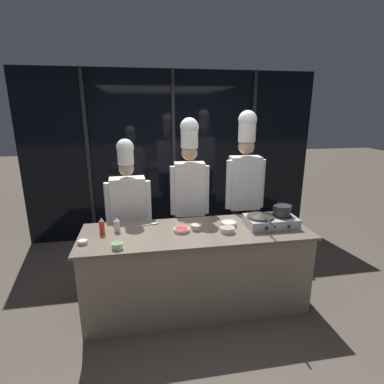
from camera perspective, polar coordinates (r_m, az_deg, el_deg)
ground_plane at (r=3.59m, az=0.74°, el=-20.41°), size 24.00×24.00×0.00m
window_wall_back at (r=4.94m, az=-3.53°, el=6.70°), size 4.69×0.09×2.70m
demo_counter at (r=3.35m, az=0.76°, el=-14.28°), size 2.38×0.80×0.88m
portable_stove at (r=3.36m, az=14.78°, el=-5.40°), size 0.54×0.34×0.12m
frying_pan at (r=3.28m, az=12.95°, el=-4.31°), size 0.29×0.50×0.04m
stock_pot at (r=3.37m, az=16.83°, el=-3.29°), size 0.21×0.18×0.11m
squeeze_bottle_chili at (r=3.17m, az=-16.80°, el=-6.27°), size 0.05×0.05×0.18m
squeeze_bottle_clear at (r=3.20m, az=-14.13°, el=-6.11°), size 0.06×0.06×0.15m
prep_bowl_shrimp at (r=3.17m, az=0.81°, el=-6.63°), size 0.11×0.11×0.06m
prep_bowl_onion at (r=3.03m, az=-20.09°, el=-8.90°), size 0.09×0.09×0.04m
prep_bowl_bean_sprouts at (r=3.30m, az=6.99°, el=-5.94°), size 0.17×0.17×0.05m
prep_bowl_scallions at (r=2.84m, az=-14.06°, el=-9.83°), size 0.10×0.10×0.06m
prep_bowl_bell_pepper at (r=3.12m, az=-2.02°, el=-7.17°), size 0.17×0.17×0.04m
prep_bowl_mushrooms at (r=3.12m, az=6.75°, el=-7.08°), size 0.15×0.15×0.06m
serving_spoon_slotted at (r=3.34m, az=-7.63°, el=-6.03°), size 0.26×0.11×0.02m
chef_head at (r=3.65m, az=-12.03°, el=-1.94°), size 0.54×0.24×1.79m
chef_sous at (r=3.70m, az=-0.47°, el=1.68°), size 0.48×0.22×2.02m
chef_line at (r=3.89m, az=10.04°, el=2.79°), size 0.51×0.23×2.10m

